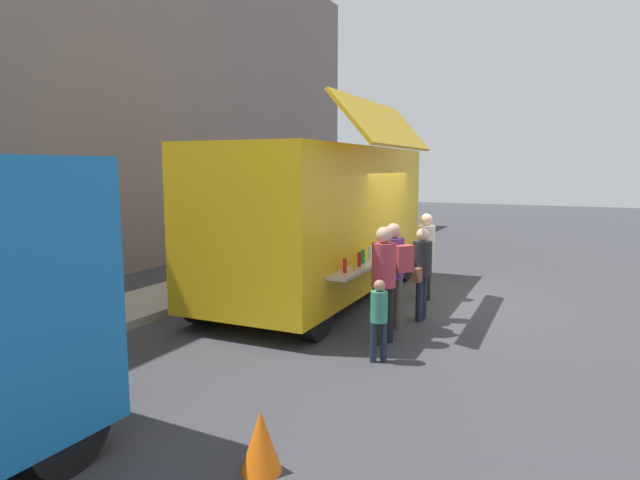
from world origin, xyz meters
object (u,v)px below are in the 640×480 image
object	(u,v)px
trash_bin	(311,240)
customer_rear_waiting	(384,274)
child_near_queue	(379,313)
customer_mid_with_backpack	(394,265)
food_truck_main	(320,217)
customer_extra_browsing	(426,248)
traffic_cone_orange	(261,441)
customer_front_ordering	(422,266)

from	to	relation	value
trash_bin	customer_rear_waiting	bearing A→B (deg)	-145.74
trash_bin	child_near_queue	xyz separation A→B (m)	(-7.18, -4.57, 0.15)
trash_bin	customer_mid_with_backpack	xyz separation A→B (m)	(-5.71, -4.31, 0.54)
trash_bin	customer_rear_waiting	size ratio (longest dim) A/B	0.59
food_truck_main	child_near_queue	bearing A→B (deg)	-142.90
trash_bin	customer_extra_browsing	size ratio (longest dim) A/B	0.61
customer_rear_waiting	child_near_queue	size ratio (longest dim) A/B	1.55
customer_rear_waiting	traffic_cone_orange	bearing A→B (deg)	126.09
child_near_queue	customer_front_ordering	bearing A→B (deg)	-37.81
food_truck_main	traffic_cone_orange	bearing A→B (deg)	-159.99
customer_extra_browsing	child_near_queue	world-z (taller)	customer_extra_browsing
traffic_cone_orange	child_near_queue	xyz separation A→B (m)	(2.95, -0.03, 0.40)
customer_front_ordering	child_near_queue	world-z (taller)	customer_front_ordering
food_truck_main	customer_front_ordering	distance (m)	2.44
customer_front_ordering	customer_rear_waiting	xyz separation A→B (m)	(-1.46, 0.19, 0.10)
traffic_cone_orange	customer_mid_with_backpack	size ratio (longest dim) A/B	0.32
trash_bin	customer_extra_browsing	distance (m)	5.47
customer_front_ordering	customer_mid_with_backpack	size ratio (longest dim) A/B	0.92
food_truck_main	child_near_queue	size ratio (longest dim) A/B	5.56
customer_mid_with_backpack	customer_extra_browsing	bearing A→B (deg)	-50.94
food_truck_main	customer_mid_with_backpack	xyz separation A→B (m)	(-1.42, -1.99, -0.57)
trash_bin	customer_front_ordering	bearing A→B (deg)	-137.41
trash_bin	customer_front_ordering	world-z (taller)	customer_front_ordering
traffic_cone_orange	customer_extra_browsing	distance (m)	6.75
customer_mid_with_backpack	customer_extra_browsing	size ratio (longest dim) A/B	1.01
customer_rear_waiting	customer_front_ordering	bearing A→B (deg)	-63.86
trash_bin	child_near_queue	world-z (taller)	child_near_queue
child_near_queue	customer_extra_browsing	bearing A→B (deg)	-33.02
food_truck_main	customer_mid_with_backpack	bearing A→B (deg)	-126.34
traffic_cone_orange	customer_rear_waiting	world-z (taller)	customer_rear_waiting
traffic_cone_orange	customer_front_ordering	distance (m)	5.22
customer_mid_with_backpack	customer_rear_waiting	xyz separation A→B (m)	(-0.71, -0.06, -0.01)
food_truck_main	customer_extra_browsing	bearing A→B (deg)	-66.65
child_near_queue	trash_bin	bearing A→B (deg)	-5.67
food_truck_main	child_near_queue	distance (m)	3.79
customer_mid_with_backpack	customer_extra_browsing	world-z (taller)	customer_mid_with_backpack
food_truck_main	trash_bin	bearing A→B (deg)	27.68
customer_extra_browsing	child_near_queue	bearing A→B (deg)	60.95
food_truck_main	customer_extra_browsing	distance (m)	2.18
customer_mid_with_backpack	child_near_queue	distance (m)	1.55
customer_front_ordering	customer_extra_browsing	world-z (taller)	customer_extra_browsing
food_truck_main	customer_extra_browsing	world-z (taller)	food_truck_main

